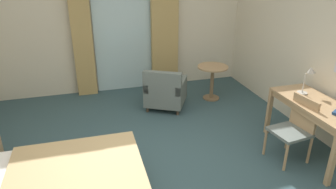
% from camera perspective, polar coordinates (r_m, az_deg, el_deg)
% --- Properties ---
extents(ground, '(5.75, 7.01, 0.10)m').
position_cam_1_polar(ground, '(4.09, -0.66, -15.76)').
color(ground, '#334C51').
extents(wall_back, '(5.35, 0.12, 2.78)m').
position_cam_1_polar(wall_back, '(6.46, -8.68, 12.95)').
color(wall_back, beige).
rests_on(wall_back, ground).
extents(balcony_glass_door, '(1.22, 0.02, 2.44)m').
position_cam_1_polar(balcony_glass_door, '(6.42, -8.18, 11.39)').
color(balcony_glass_door, silver).
rests_on(balcony_glass_door, ground).
extents(curtain_panel_left, '(0.39, 0.10, 2.66)m').
position_cam_1_polar(curtain_panel_left, '(6.24, -15.81, 11.45)').
color(curtain_panel_left, tan).
rests_on(curtain_panel_left, ground).
extents(curtain_panel_right, '(0.57, 0.10, 2.66)m').
position_cam_1_polar(curtain_panel_right, '(6.47, -0.63, 12.71)').
color(curtain_panel_right, tan).
rests_on(curtain_panel_right, ground).
extents(writing_desk, '(0.62, 1.39, 0.78)m').
position_cam_1_polar(writing_desk, '(4.65, 26.05, -2.55)').
color(writing_desk, tan).
rests_on(writing_desk, ground).
extents(desk_chair, '(0.51, 0.50, 0.90)m').
position_cam_1_polar(desk_chair, '(4.49, 22.54, -5.45)').
color(desk_chair, slate).
rests_on(desk_chair, ground).
extents(desk_lamp, '(0.27, 0.18, 0.40)m').
position_cam_1_polar(desk_lamp, '(4.86, 24.69, 3.16)').
color(desk_lamp, '#B7B2A8').
rests_on(desk_lamp, writing_desk).
extents(armchair_by_window, '(0.93, 0.94, 0.79)m').
position_cam_1_polar(armchair_by_window, '(5.67, -0.51, 0.52)').
color(armchair_by_window, slate).
rests_on(armchair_by_window, ground).
extents(round_cafe_table, '(0.59, 0.59, 0.68)m').
position_cam_1_polar(round_cafe_table, '(6.07, 8.26, 3.58)').
color(round_cafe_table, tan).
rests_on(round_cafe_table, ground).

